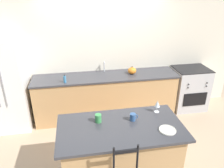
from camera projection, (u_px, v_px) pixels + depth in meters
ground_plane at (109, 124)px, 4.50m from camera, size 18.00×18.00×0.00m
wall_back at (103, 51)px, 4.56m from camera, size 6.00×0.07×2.70m
back_counter at (106, 95)px, 4.64m from camera, size 2.94×0.69×0.93m
sink_faucet at (104, 65)px, 4.57m from camera, size 0.02×0.13×0.22m
kitchen_island at (120, 154)px, 3.03m from camera, size 1.64×0.86×0.94m
refrigerator at (7, 85)px, 4.12m from camera, size 0.75×0.74×1.77m
oven_range at (189, 88)px, 4.93m from camera, size 0.74×0.63×0.96m
dinner_plate at (167, 130)px, 2.75m from camera, size 0.22×0.22×0.02m
wine_glass at (157, 104)px, 3.10m from camera, size 0.08×0.08×0.18m
coffee_mug at (133, 117)px, 2.94m from camera, size 0.11×0.08×0.10m
tumbler_cup at (98, 118)px, 2.91m from camera, size 0.09×0.09×0.11m
pumpkin_decoration at (132, 71)px, 4.49m from camera, size 0.17×0.17×0.16m
soap_bottle at (65, 79)px, 4.09m from camera, size 0.05×0.05×0.17m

